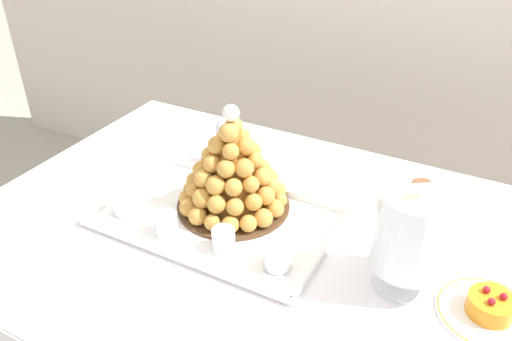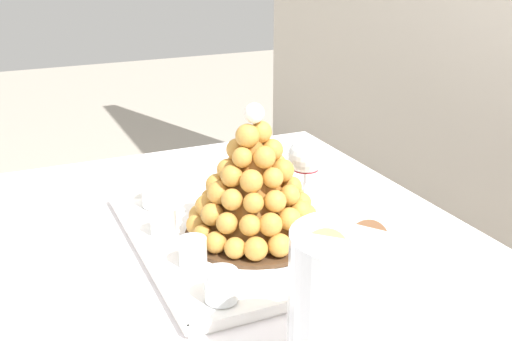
{
  "view_description": "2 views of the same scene",
  "coord_description": "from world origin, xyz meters",
  "px_view_note": "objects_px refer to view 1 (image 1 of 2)",
  "views": [
    {
      "loc": [
        0.3,
        -0.82,
        1.49
      ],
      "look_at": [
        -0.13,
        -0.03,
        0.93
      ],
      "focal_mm": 35.7,
      "sensor_mm": 36.0,
      "label": 1
    },
    {
      "loc": [
        0.77,
        -0.4,
        1.32
      ],
      "look_at": [
        -0.16,
        0.02,
        0.93
      ],
      "focal_mm": 43.29,
      "sensor_mm": 36.0,
      "label": 2
    }
  ],
  "objects_px": {
    "dessert_cup_mid_right": "(278,257)",
    "wine_glass": "(230,132)",
    "dessert_cup_left": "(124,203)",
    "dessert_cup_mid_left": "(166,224)",
    "serving_tray": "(217,219)",
    "macaron_goblet": "(412,230)",
    "dessert_cup_centre": "(224,241)",
    "fruit_tart_plate": "(489,310)",
    "croquembouche": "(232,171)"
  },
  "relations": [
    {
      "from": "dessert_cup_mid_right",
      "to": "wine_glass",
      "type": "distance_m",
      "value": 0.44
    },
    {
      "from": "dessert_cup_left",
      "to": "dessert_cup_mid_right",
      "type": "height_order",
      "value": "dessert_cup_left"
    },
    {
      "from": "dessert_cup_mid_left",
      "to": "wine_glass",
      "type": "distance_m",
      "value": 0.34
    },
    {
      "from": "serving_tray",
      "to": "macaron_goblet",
      "type": "xyz_separation_m",
      "value": [
        0.44,
        -0.0,
        0.13
      ]
    },
    {
      "from": "dessert_cup_centre",
      "to": "fruit_tart_plate",
      "type": "bearing_deg",
      "value": 8.42
    },
    {
      "from": "dessert_cup_centre",
      "to": "macaron_goblet",
      "type": "xyz_separation_m",
      "value": [
        0.37,
        0.08,
        0.1
      ]
    },
    {
      "from": "croquembouche",
      "to": "macaron_goblet",
      "type": "xyz_separation_m",
      "value": [
        0.43,
        -0.06,
        0.03
      ]
    },
    {
      "from": "serving_tray",
      "to": "fruit_tart_plate",
      "type": "bearing_deg",
      "value": -0.88
    },
    {
      "from": "serving_tray",
      "to": "dessert_cup_mid_right",
      "type": "height_order",
      "value": "dessert_cup_mid_right"
    },
    {
      "from": "croquembouche",
      "to": "dessert_cup_mid_left",
      "type": "distance_m",
      "value": 0.2
    },
    {
      "from": "croquembouche",
      "to": "dessert_cup_mid_right",
      "type": "relative_size",
      "value": 4.94
    },
    {
      "from": "dessert_cup_centre",
      "to": "wine_glass",
      "type": "relative_size",
      "value": 0.34
    },
    {
      "from": "serving_tray",
      "to": "wine_glass",
      "type": "bearing_deg",
      "value": 112.9
    },
    {
      "from": "dessert_cup_mid_right",
      "to": "wine_glass",
      "type": "relative_size",
      "value": 0.37
    },
    {
      "from": "serving_tray",
      "to": "fruit_tart_plate",
      "type": "relative_size",
      "value": 2.86
    },
    {
      "from": "serving_tray",
      "to": "croquembouche",
      "type": "bearing_deg",
      "value": 79.03
    },
    {
      "from": "dessert_cup_left",
      "to": "dessert_cup_mid_right",
      "type": "distance_m",
      "value": 0.41
    },
    {
      "from": "dessert_cup_left",
      "to": "macaron_goblet",
      "type": "xyz_separation_m",
      "value": [
        0.65,
        0.08,
        0.1
      ]
    },
    {
      "from": "serving_tray",
      "to": "dessert_cup_mid_right",
      "type": "xyz_separation_m",
      "value": [
        0.2,
        -0.08,
        0.03
      ]
    },
    {
      "from": "macaron_goblet",
      "to": "fruit_tart_plate",
      "type": "relative_size",
      "value": 1.25
    },
    {
      "from": "dessert_cup_mid_left",
      "to": "wine_glass",
      "type": "height_order",
      "value": "wine_glass"
    },
    {
      "from": "dessert_cup_centre",
      "to": "dessert_cup_mid_right",
      "type": "xyz_separation_m",
      "value": [
        0.13,
        0.01,
        0.0
      ]
    },
    {
      "from": "croquembouche",
      "to": "dessert_cup_mid_right",
      "type": "distance_m",
      "value": 0.25
    },
    {
      "from": "serving_tray",
      "to": "dessert_cup_mid_left",
      "type": "distance_m",
      "value": 0.12
    },
    {
      "from": "dessert_cup_left",
      "to": "fruit_tart_plate",
      "type": "bearing_deg",
      "value": 5.16
    },
    {
      "from": "dessert_cup_left",
      "to": "dessert_cup_mid_left",
      "type": "height_order",
      "value": "dessert_cup_left"
    },
    {
      "from": "dessert_cup_left",
      "to": "dessert_cup_mid_right",
      "type": "xyz_separation_m",
      "value": [
        0.41,
        0.0,
        -0.0
      ]
    },
    {
      "from": "dessert_cup_mid_left",
      "to": "dessert_cup_left",
      "type": "bearing_deg",
      "value": 172.51
    },
    {
      "from": "macaron_goblet",
      "to": "fruit_tart_plate",
      "type": "height_order",
      "value": "macaron_goblet"
    },
    {
      "from": "dessert_cup_mid_left",
      "to": "wine_glass",
      "type": "bearing_deg",
      "value": 95.12
    },
    {
      "from": "macaron_goblet",
      "to": "wine_glass",
      "type": "height_order",
      "value": "macaron_goblet"
    },
    {
      "from": "macaron_goblet",
      "to": "serving_tray",
      "type": "bearing_deg",
      "value": 179.59
    },
    {
      "from": "fruit_tart_plate",
      "to": "wine_glass",
      "type": "relative_size",
      "value": 1.26
    },
    {
      "from": "dessert_cup_centre",
      "to": "dessert_cup_mid_right",
      "type": "distance_m",
      "value": 0.13
    },
    {
      "from": "serving_tray",
      "to": "dessert_cup_left",
      "type": "bearing_deg",
      "value": -158.21
    },
    {
      "from": "dessert_cup_left",
      "to": "dessert_cup_mid_left",
      "type": "distance_m",
      "value": 0.14
    },
    {
      "from": "dessert_cup_left",
      "to": "wine_glass",
      "type": "xyz_separation_m",
      "value": [
        0.11,
        0.32,
        0.07
      ]
    },
    {
      "from": "serving_tray",
      "to": "dessert_cup_mid_right",
      "type": "relative_size",
      "value": 9.85
    },
    {
      "from": "dessert_cup_mid_left",
      "to": "wine_glass",
      "type": "xyz_separation_m",
      "value": [
        -0.03,
        0.33,
        0.07
      ]
    },
    {
      "from": "serving_tray",
      "to": "dessert_cup_left",
      "type": "distance_m",
      "value": 0.22
    },
    {
      "from": "dessert_cup_mid_right",
      "to": "macaron_goblet",
      "type": "xyz_separation_m",
      "value": [
        0.24,
        0.08,
        0.1
      ]
    },
    {
      "from": "serving_tray",
      "to": "dessert_cup_centre",
      "type": "xyz_separation_m",
      "value": [
        0.07,
        -0.09,
        0.03
      ]
    },
    {
      "from": "croquembouche",
      "to": "dessert_cup_centre",
      "type": "distance_m",
      "value": 0.18
    },
    {
      "from": "serving_tray",
      "to": "dessert_cup_centre",
      "type": "distance_m",
      "value": 0.12
    },
    {
      "from": "dessert_cup_mid_left",
      "to": "dessert_cup_centre",
      "type": "height_order",
      "value": "dessert_cup_mid_left"
    },
    {
      "from": "dessert_cup_centre",
      "to": "macaron_goblet",
      "type": "distance_m",
      "value": 0.39
    },
    {
      "from": "macaron_goblet",
      "to": "croquembouche",
      "type": "bearing_deg",
      "value": 171.6
    },
    {
      "from": "dessert_cup_centre",
      "to": "fruit_tart_plate",
      "type": "height_order",
      "value": "dessert_cup_centre"
    },
    {
      "from": "serving_tray",
      "to": "dessert_cup_centre",
      "type": "relative_size",
      "value": 10.46
    },
    {
      "from": "serving_tray",
      "to": "dessert_cup_centre",
      "type": "height_order",
      "value": "dessert_cup_centre"
    }
  ]
}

